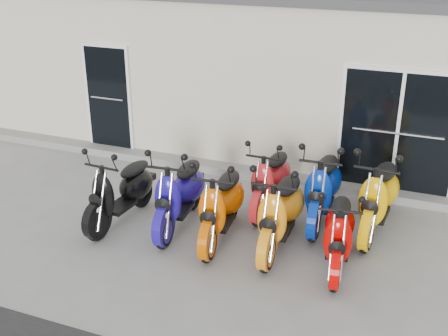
% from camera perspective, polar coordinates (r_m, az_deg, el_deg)
% --- Properties ---
extents(ground, '(80.00, 80.00, 0.00)m').
position_cam_1_polar(ground, '(9.21, -1.38, -5.67)').
color(ground, gray).
rests_on(ground, ground).
extents(building, '(14.00, 6.00, 3.20)m').
position_cam_1_polar(building, '(13.31, 7.45, 10.70)').
color(building, beige).
rests_on(building, ground).
extents(front_step, '(14.00, 0.40, 0.15)m').
position_cam_1_polar(front_step, '(10.87, 2.76, -0.52)').
color(front_step, gray).
rests_on(front_step, ground).
extents(door_left, '(1.07, 0.08, 2.22)m').
position_cam_1_polar(door_left, '(11.94, -11.67, 7.27)').
color(door_left, black).
rests_on(door_left, front_step).
extents(door_right, '(2.02, 0.08, 2.22)m').
position_cam_1_polar(door_right, '(10.11, 17.27, 3.78)').
color(door_right, black).
rests_on(door_right, front_step).
extents(scooter_front_black, '(0.82, 1.95, 1.41)m').
position_cam_1_polar(scooter_front_black, '(9.11, -10.49, -1.46)').
color(scooter_front_black, black).
rests_on(scooter_front_black, ground).
extents(scooter_front_blue, '(0.91, 2.06, 1.48)m').
position_cam_1_polar(scooter_front_blue, '(8.83, -4.58, -1.68)').
color(scooter_front_blue, '#1C1090').
rests_on(scooter_front_blue, ground).
extents(scooter_front_orange_a, '(0.91, 2.03, 1.45)m').
position_cam_1_polar(scooter_front_orange_a, '(8.46, -0.29, -2.89)').
color(scooter_front_orange_a, '#D45500').
rests_on(scooter_front_orange_a, ground).
extents(scooter_front_orange_b, '(0.79, 2.05, 1.50)m').
position_cam_1_polar(scooter_front_orange_b, '(8.27, 5.82, -3.49)').
color(scooter_front_orange_b, orange).
rests_on(scooter_front_orange_b, ground).
extents(scooter_front_red, '(0.90, 1.88, 1.34)m').
position_cam_1_polar(scooter_front_red, '(7.98, 11.67, -5.59)').
color(scooter_front_red, '#C90200').
rests_on(scooter_front_red, ground).
extents(scooter_back_red, '(0.68, 1.85, 1.37)m').
position_cam_1_polar(scooter_back_red, '(9.42, 4.77, -0.41)').
color(scooter_back_red, red).
rests_on(scooter_back_red, ground).
extents(scooter_back_blue, '(0.84, 2.07, 1.50)m').
position_cam_1_polar(scooter_back_blue, '(9.12, 10.07, -1.07)').
color(scooter_back_blue, '#032699').
rests_on(scooter_back_blue, ground).
extents(scooter_back_yellow, '(0.89, 2.12, 1.53)m').
position_cam_1_polar(scooter_back_yellow, '(8.99, 15.52, -1.87)').
color(scooter_back_yellow, '#FFB701').
rests_on(scooter_back_yellow, ground).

